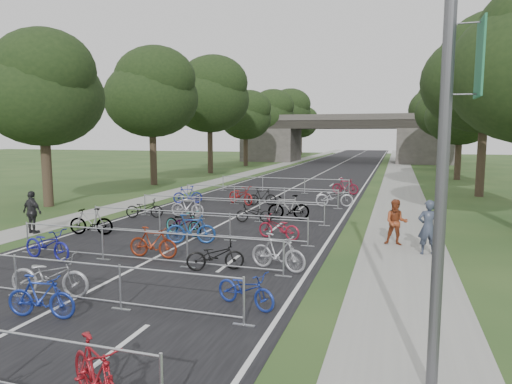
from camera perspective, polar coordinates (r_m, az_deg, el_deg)
road at (r=56.02m, az=9.29°, el=2.88°), size 11.00×140.00×0.01m
sidewalk_right at (r=55.50m, az=17.50°, el=2.61°), size 3.00×140.00×0.01m
sidewalk_left at (r=57.52m, az=1.86°, el=3.08°), size 2.00×140.00×0.01m
lane_markings at (r=56.02m, az=9.29°, el=2.88°), size 0.12×140.00×0.00m
overpass_bridge at (r=70.76m, az=11.04°, el=6.58°), size 31.00×8.00×7.05m
lamppost at (r=7.38m, az=22.77°, el=7.90°), size 0.61×0.65×8.21m
tree_left_0 at (r=28.64m, az=-25.09°, el=11.27°), size 6.72×6.72×10.25m
tree_left_1 at (r=38.46m, az=-12.84°, el=11.76°), size 7.56×7.56×11.53m
tree_right_1 at (r=33.93m, az=27.04°, el=12.82°), size 8.18×8.18×12.47m
tree_left_2 at (r=49.27m, az=-5.75°, el=11.81°), size 8.40×8.40×12.81m
tree_right_2 at (r=45.64m, az=24.33°, el=8.85°), size 6.16×6.16×9.39m
tree_left_3 at (r=60.40m, az=-1.24°, el=9.44°), size 6.72×6.72×10.25m
tree_right_3 at (r=57.60m, az=22.91°, el=9.42°), size 7.17×7.17×10.93m
tree_left_4 at (r=71.91m, az=1.82°, el=9.72°), size 7.56×7.56×11.53m
tree_right_4 at (r=69.59m, az=21.98°, el=9.79°), size 8.18×8.18×12.47m
tree_left_5 at (r=83.56m, az=4.03°, el=9.91°), size 8.40×8.40×12.81m
tree_right_5 at (r=81.47m, az=21.22°, el=7.99°), size 6.16×6.16×9.39m
tree_left_6 at (r=95.22m, az=5.69°, el=8.58°), size 6.72×6.72×10.25m
tree_right_6 at (r=93.47m, az=20.74°, el=8.45°), size 7.17×7.17×10.93m
barrier_row_1 at (r=12.29m, az=-22.66°, el=-10.28°), size 9.70×0.08×1.10m
barrier_row_2 at (r=15.11m, az=-13.86°, el=-6.70°), size 9.70×0.08×1.10m
barrier_row_3 at (r=18.39m, az=-7.76°, el=-4.08°), size 9.70×0.08×1.10m
barrier_row_4 at (r=22.02m, az=-3.38°, el=-2.16°), size 9.70×0.08×1.10m
barrier_row_5 at (r=26.71m, az=0.38°, el=-0.50°), size 9.70×0.08×1.10m
barrier_row_6 at (r=32.46m, az=3.44°, el=0.86°), size 9.70×0.08×1.10m
bike_3 at (r=7.71m, az=-19.33°, el=-20.83°), size 1.81×1.41×1.09m
bike_5 at (r=12.88m, az=-24.37°, el=-9.52°), size 2.21×1.05×1.11m
bike_6 at (r=11.53m, az=-25.29°, el=-11.79°), size 1.71×0.68×1.00m
bike_7 at (r=11.14m, az=-1.29°, el=-12.05°), size 1.80×1.15×0.89m
bike_8 at (r=16.61m, az=-24.64°, el=-5.98°), size 2.06×0.97×1.04m
bike_9 at (r=15.71m, az=-12.75°, el=-6.21°), size 1.76×0.53×1.05m
bike_10 at (r=14.04m, az=-5.11°, el=-7.94°), size 1.85×1.27×0.92m
bike_11 at (r=13.95m, az=2.77°, el=-7.57°), size 1.95×1.01×1.13m
bike_12 at (r=19.99m, az=-19.91°, el=-3.51°), size 1.91×0.89×1.11m
bike_13 at (r=18.96m, az=-9.06°, el=-3.86°), size 2.08×1.26×1.03m
bike_14 at (r=17.46m, az=-8.13°, el=-4.63°), size 1.95×1.05×1.13m
bike_15 at (r=18.07m, az=2.85°, el=-4.45°), size 1.91×1.06×0.95m
bike_16 at (r=23.28m, az=-13.76°, el=-2.01°), size 1.93×1.19×0.96m
bike_17 at (r=23.09m, az=-8.57°, el=-1.83°), size 1.78×0.51×1.06m
bike_18 at (r=21.43m, az=-0.26°, el=-2.67°), size 1.78×0.86×0.90m
bike_19 at (r=22.14m, az=4.10°, el=-1.96°), size 2.09×1.07×1.21m
bike_20 at (r=27.70m, az=-8.53°, el=-0.35°), size 1.79×1.17×1.04m
bike_21 at (r=27.00m, az=-1.92°, el=-0.40°), size 2.18×1.72×1.11m
bike_22 at (r=26.62m, az=0.76°, el=-0.61°), size 1.74×1.03×1.01m
bike_23 at (r=26.53m, az=9.78°, el=-0.62°), size 2.24×1.21×1.12m
bike_27 at (r=32.14m, az=11.09°, el=0.71°), size 1.95×0.93×1.13m
pedestrian_a at (r=16.77m, az=20.70°, el=-4.17°), size 0.77×0.58×1.90m
pedestrian_b at (r=17.80m, az=17.11°, el=-3.68°), size 0.84×0.66×1.72m
pedestrian_c at (r=21.17m, az=-26.17°, el=-2.31°), size 1.11×0.61×1.79m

